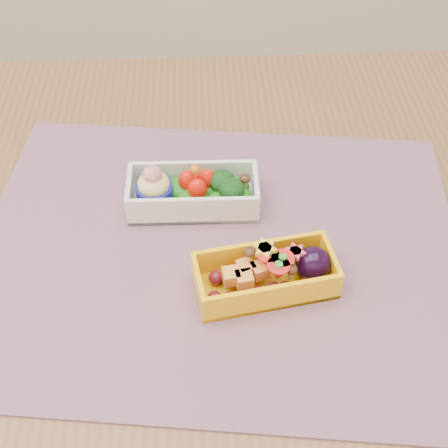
{
  "coord_description": "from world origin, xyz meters",
  "views": [
    {
      "loc": [
        -0.03,
        -0.44,
        1.27
      ],
      "look_at": [
        -0.01,
        -0.01,
        0.79
      ],
      "focal_mm": 46.87,
      "sensor_mm": 36.0,
      "label": 1
    }
  ],
  "objects_px": {
    "table": "(233,293)",
    "placemat": "(218,250)",
    "bento_yellow": "(268,274)",
    "bento_white": "(192,192)"
  },
  "relations": [
    {
      "from": "placemat",
      "to": "bento_white",
      "type": "bearing_deg",
      "value": 110.73
    },
    {
      "from": "bento_white",
      "to": "bento_yellow",
      "type": "relative_size",
      "value": 1.0
    },
    {
      "from": "bento_white",
      "to": "bento_yellow",
      "type": "height_order",
      "value": "bento_white"
    },
    {
      "from": "table",
      "to": "bento_white",
      "type": "distance_m",
      "value": 0.15
    },
    {
      "from": "placemat",
      "to": "bento_white",
      "type": "relative_size",
      "value": 3.52
    },
    {
      "from": "table",
      "to": "placemat",
      "type": "distance_m",
      "value": 0.1
    },
    {
      "from": "table",
      "to": "bento_yellow",
      "type": "relative_size",
      "value": 7.59
    },
    {
      "from": "table",
      "to": "bento_white",
      "type": "relative_size",
      "value": 7.62
    },
    {
      "from": "bento_white",
      "to": "placemat",
      "type": "bearing_deg",
      "value": -68.35
    },
    {
      "from": "table",
      "to": "bento_yellow",
      "type": "distance_m",
      "value": 0.14
    }
  ]
}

